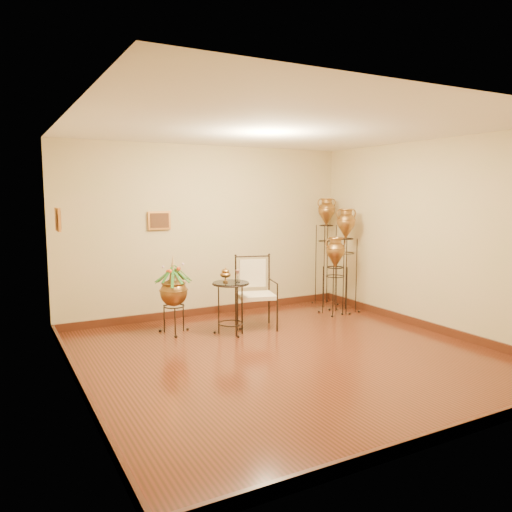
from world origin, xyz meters
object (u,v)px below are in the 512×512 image
amphora_tall (326,250)px  side_table (231,307)px  amphora_mid (345,259)px  armchair (256,293)px  planter_urn (174,289)px

amphora_tall → side_table: amphora_tall is taller
amphora_mid → side_table: bearing=-172.3°
side_table → amphora_mid: bearing=7.7°
amphora_tall → amphora_mid: (-0.05, -0.62, -0.10)m
amphora_mid → armchair: amphora_mid is taller
planter_urn → amphora_mid: bearing=-1.8°
amphora_mid → side_table: size_ratio=1.88×
amphora_mid → armchair: (-1.85, -0.23, -0.36)m
amphora_mid → amphora_tall: bearing=85.6°
planter_urn → armchair: bearing=-15.2°
amphora_tall → armchair: bearing=-156.0°
amphora_mid → planter_urn: (-3.03, 0.09, -0.25)m
amphora_tall → armchair: size_ratio=1.81×
amphora_tall → side_table: bearing=-158.5°
planter_urn → armchair: size_ratio=1.08×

